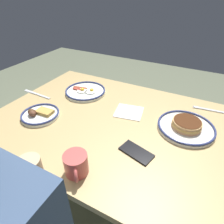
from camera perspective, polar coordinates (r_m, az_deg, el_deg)
ground_plane at (r=1.56m, az=-0.08°, el=-24.59°), size 6.00×6.00×0.00m
dining_table at (r=1.08m, az=-0.11°, el=-7.66°), size 1.27×0.90×0.74m
plate_near_main at (r=1.27m, az=-8.09°, el=6.30°), size 0.27×0.27×0.04m
plate_center_pancakes at (r=1.00m, az=21.61°, el=-4.03°), size 0.28×0.28×0.05m
plate_far_companion at (r=1.10m, az=-21.21°, el=-0.58°), size 0.21×0.21×0.05m
coffee_mug at (r=0.74m, az=-10.90°, el=-15.30°), size 0.10×0.11×0.09m
cell_phone at (r=0.83m, az=7.42°, el=-12.01°), size 0.16×0.11×0.01m
paper_napkin at (r=1.07m, az=5.16°, el=0.04°), size 0.17×0.17×0.00m
fork_near at (r=1.22m, az=27.98°, el=0.47°), size 0.21×0.04×0.01m
butter_knife at (r=1.33m, az=-21.87°, el=5.07°), size 0.23×0.03×0.01m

